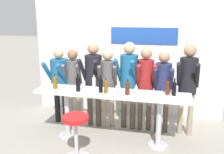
{
  "coord_description": "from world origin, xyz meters",
  "views": [
    {
      "loc": [
        0.99,
        -4.09,
        2.29
      ],
      "look_at": [
        0.0,
        0.07,
        1.2
      ],
      "focal_mm": 40.0,
      "sensor_mm": 36.0,
      "label": 1
    }
  ],
  "objects_px": {
    "wine_glass_1": "(119,87)",
    "wine_bottle_2": "(55,82)",
    "person_left": "(73,78)",
    "person_rightmost": "(188,80)",
    "bar_stool": "(76,131)",
    "person_center_right": "(129,76)",
    "person_far_left": "(60,78)",
    "wine_bottle_4": "(101,85)",
    "wine_glass_0": "(136,87)",
    "wine_bottle_7": "(78,83)",
    "wine_bottle_1": "(127,88)",
    "wine_bottle_5": "(94,82)",
    "person_right": "(146,80)",
    "wine_bottle_6": "(168,87)",
    "person_center": "(108,80)",
    "wine_bottle_3": "(174,88)",
    "tasting_table": "(111,100)",
    "person_center_left": "(93,75)",
    "wine_bottle_0": "(106,86)",
    "person_far_right": "(163,83)"
  },
  "relations": [
    {
      "from": "tasting_table",
      "to": "person_center_left",
      "type": "bearing_deg",
      "value": 132.14
    },
    {
      "from": "bar_stool",
      "to": "person_center_left",
      "type": "relative_size",
      "value": 0.43
    },
    {
      "from": "person_center_left",
      "to": "tasting_table",
      "type": "bearing_deg",
      "value": -44.13
    },
    {
      "from": "person_center_left",
      "to": "person_right",
      "type": "xyz_separation_m",
      "value": [
        1.04,
        0.04,
        -0.04
      ]
    },
    {
      "from": "person_center_right",
      "to": "wine_bottle_1",
      "type": "height_order",
      "value": "person_center_right"
    },
    {
      "from": "person_left",
      "to": "wine_bottle_7",
      "type": "relative_size",
      "value": 4.9
    },
    {
      "from": "person_center_left",
      "to": "wine_bottle_4",
      "type": "height_order",
      "value": "person_center_left"
    },
    {
      "from": "wine_glass_1",
      "to": "wine_bottle_2",
      "type": "bearing_deg",
      "value": 176.67
    },
    {
      "from": "person_rightmost",
      "to": "wine_bottle_7",
      "type": "xyz_separation_m",
      "value": [
        -1.9,
        -0.68,
        -0.0
      ]
    },
    {
      "from": "bar_stool",
      "to": "person_center_right",
      "type": "relative_size",
      "value": 0.42
    },
    {
      "from": "bar_stool",
      "to": "wine_glass_1",
      "type": "bearing_deg",
      "value": 45.49
    },
    {
      "from": "person_left",
      "to": "person_rightmost",
      "type": "height_order",
      "value": "person_rightmost"
    },
    {
      "from": "person_far_right",
      "to": "wine_bottle_1",
      "type": "distance_m",
      "value": 0.89
    },
    {
      "from": "tasting_table",
      "to": "wine_bottle_2",
      "type": "height_order",
      "value": "wine_bottle_2"
    },
    {
      "from": "wine_bottle_3",
      "to": "wine_bottle_4",
      "type": "xyz_separation_m",
      "value": [
        -1.25,
        -0.12,
        0.01
      ]
    },
    {
      "from": "person_left",
      "to": "person_right",
      "type": "relative_size",
      "value": 0.95
    },
    {
      "from": "person_center_right",
      "to": "wine_bottle_6",
      "type": "bearing_deg",
      "value": -27.08
    },
    {
      "from": "person_left",
      "to": "person_rightmost",
      "type": "bearing_deg",
      "value": -11.76
    },
    {
      "from": "tasting_table",
      "to": "wine_glass_1",
      "type": "xyz_separation_m",
      "value": [
        0.18,
        -0.12,
        0.27
      ]
    },
    {
      "from": "person_right",
      "to": "person_far_right",
      "type": "height_order",
      "value": "person_right"
    },
    {
      "from": "person_center_left",
      "to": "wine_bottle_5",
      "type": "xyz_separation_m",
      "value": [
        0.16,
        -0.47,
        -0.01
      ]
    },
    {
      "from": "bar_stool",
      "to": "person_center_right",
      "type": "height_order",
      "value": "person_center_right"
    },
    {
      "from": "person_far_left",
      "to": "wine_bottle_4",
      "type": "bearing_deg",
      "value": -21.22
    },
    {
      "from": "person_far_right",
      "to": "wine_bottle_4",
      "type": "height_order",
      "value": "person_far_right"
    },
    {
      "from": "person_far_left",
      "to": "wine_bottle_5",
      "type": "bearing_deg",
      "value": -18.4
    },
    {
      "from": "wine_bottle_4",
      "to": "person_far_right",
      "type": "bearing_deg",
      "value": 32.2
    },
    {
      "from": "person_far_left",
      "to": "person_left",
      "type": "bearing_deg",
      "value": 15.82
    },
    {
      "from": "person_center",
      "to": "wine_bottle_5",
      "type": "bearing_deg",
      "value": -116.35
    },
    {
      "from": "tasting_table",
      "to": "wine_bottle_1",
      "type": "distance_m",
      "value": 0.42
    },
    {
      "from": "wine_glass_0",
      "to": "bar_stool",
      "type": "bearing_deg",
      "value": -141.18
    },
    {
      "from": "tasting_table",
      "to": "wine_bottle_4",
      "type": "relative_size",
      "value": 8.87
    },
    {
      "from": "person_center_left",
      "to": "wine_bottle_3",
      "type": "bearing_deg",
      "value": -14.23
    },
    {
      "from": "person_rightmost",
      "to": "wine_bottle_6",
      "type": "distance_m",
      "value": 0.64
    },
    {
      "from": "wine_glass_0",
      "to": "wine_bottle_7",
      "type": "bearing_deg",
      "value": -175.63
    },
    {
      "from": "wine_bottle_7",
      "to": "wine_bottle_0",
      "type": "bearing_deg",
      "value": 1.37
    },
    {
      "from": "person_center",
      "to": "wine_glass_1",
      "type": "bearing_deg",
      "value": -72.57
    },
    {
      "from": "person_center_left",
      "to": "person_rightmost",
      "type": "relative_size",
      "value": 0.99
    },
    {
      "from": "wine_bottle_5",
      "to": "wine_bottle_0",
      "type": "bearing_deg",
      "value": -32.74
    },
    {
      "from": "person_far_left",
      "to": "person_center",
      "type": "height_order",
      "value": "person_center"
    },
    {
      "from": "person_right",
      "to": "wine_bottle_7",
      "type": "bearing_deg",
      "value": -156.81
    },
    {
      "from": "wine_bottle_1",
      "to": "wine_bottle_5",
      "type": "xyz_separation_m",
      "value": [
        -0.65,
        0.18,
        0.0
      ]
    },
    {
      "from": "wine_bottle_2",
      "to": "wine_glass_1",
      "type": "relative_size",
      "value": 1.52
    },
    {
      "from": "wine_bottle_2",
      "to": "wine_bottle_4",
      "type": "bearing_deg",
      "value": -1.76
    },
    {
      "from": "wine_bottle_7",
      "to": "person_far_left",
      "type": "bearing_deg",
      "value": 135.22
    },
    {
      "from": "wine_glass_1",
      "to": "tasting_table",
      "type": "bearing_deg",
      "value": 145.67
    },
    {
      "from": "person_right",
      "to": "wine_glass_0",
      "type": "bearing_deg",
      "value": -107.67
    },
    {
      "from": "person_center_left",
      "to": "person_center",
      "type": "distance_m",
      "value": 0.3
    },
    {
      "from": "person_center_right",
      "to": "wine_bottle_3",
      "type": "height_order",
      "value": "person_center_right"
    },
    {
      "from": "person_center_left",
      "to": "person_far_right",
      "type": "xyz_separation_m",
      "value": [
        1.37,
        0.03,
        -0.08
      ]
    },
    {
      "from": "person_rightmost",
      "to": "wine_bottle_0",
      "type": "distance_m",
      "value": 1.55
    }
  ]
}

